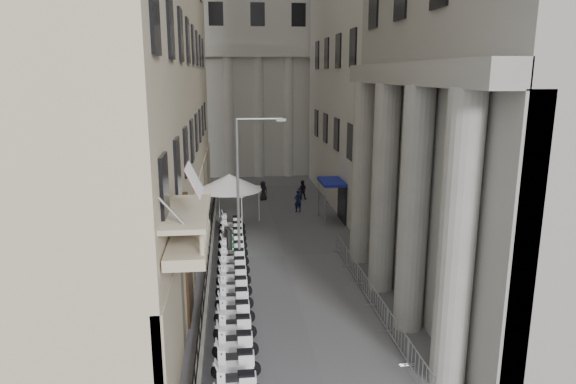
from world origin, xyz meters
name	(u,v)px	position (x,y,z in m)	size (l,w,h in m)	color
far_building	(255,29)	(0.00, 48.00, 15.00)	(22.00, 10.00, 30.00)	#B9B7AF
iron_fence	(209,266)	(-4.30, 18.00, 0.00)	(0.30, 28.00, 1.40)	black
blue_awning	(331,221)	(4.15, 26.00, 0.00)	(1.60, 3.00, 3.00)	navy
scooter_2	(237,377)	(-2.96, 7.08, 0.00)	(0.56, 1.40, 1.50)	white
scooter_3	(236,357)	(-2.96, 8.42, 0.00)	(0.56, 1.40, 1.50)	white
scooter_4	(236,339)	(-2.96, 9.76, 0.00)	(0.56, 1.40, 1.50)	white
scooter_5	(235,323)	(-2.96, 11.10, 0.00)	(0.56, 1.40, 1.50)	white
scooter_6	(235,309)	(-2.96, 12.44, 0.00)	(0.56, 1.40, 1.50)	white
scooter_7	(234,297)	(-2.96, 13.78, 0.00)	(0.56, 1.40, 1.50)	white
scooter_8	(234,286)	(-2.96, 15.11, 0.00)	(0.56, 1.40, 1.50)	white
scooter_9	(234,275)	(-2.96, 16.45, 0.00)	(0.56, 1.40, 1.50)	white
scooter_10	(234,266)	(-2.96, 17.79, 0.00)	(0.56, 1.40, 1.50)	white
scooter_11	(233,258)	(-2.96, 19.13, 0.00)	(0.56, 1.40, 1.50)	white
scooter_12	(233,250)	(-2.96, 20.47, 0.00)	(0.56, 1.40, 1.50)	white
scooter_13	(233,243)	(-2.96, 21.81, 0.00)	(0.56, 1.40, 1.50)	white
scooter_14	(233,237)	(-2.96, 23.15, 0.00)	(0.56, 1.40, 1.50)	white
scooter_15	(233,230)	(-2.96, 24.49, 0.00)	(0.56, 1.40, 1.50)	white
barrier_1	(396,348)	(3.25, 8.37, 0.00)	(0.60, 2.40, 1.10)	#9A9CA1
barrier_2	(378,318)	(3.25, 10.87, 0.00)	(0.60, 2.40, 1.10)	#9A9CA1
barrier_3	(363,294)	(3.25, 13.37, 0.00)	(0.60, 2.40, 1.10)	#9A9CA1
barrier_4	(351,275)	(3.25, 15.87, 0.00)	(0.60, 2.40, 1.10)	#9A9CA1
barrier_5	(341,258)	(3.25, 18.37, 0.00)	(0.60, 2.40, 1.10)	#9A9CA1
security_tent	(222,180)	(-3.60, 26.68, 3.05)	(4.49, 4.49, 3.65)	white
street_lamp	(244,180)	(-2.30, 17.73, 4.86)	(2.66, 0.24, 8.16)	gray
info_kiosk	(228,242)	(-3.22, 19.34, 0.88)	(0.45, 0.86, 1.74)	black
pedestrian_a	(298,201)	(2.09, 28.73, 0.86)	(0.63, 0.41, 1.72)	#0D1536
pedestrian_b	(302,190)	(3.00, 32.82, 0.82)	(0.79, 0.62, 1.63)	black
pedestrian_c	(263,191)	(-0.30, 32.92, 0.81)	(0.79, 0.52, 1.62)	black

